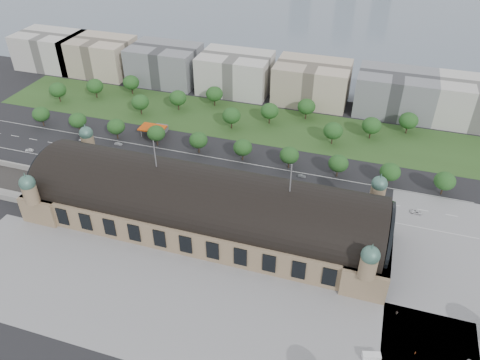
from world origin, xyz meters
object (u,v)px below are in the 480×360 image
(petrol_station, at_px, (157,128))
(parked_car_0, at_px, (76,161))
(parked_car_3, at_px, (132,174))
(bus_east, at_px, (256,190))
(traffic_car_1, at_px, (118,144))
(parked_car_5, at_px, (173,185))
(traffic_car_6, at_px, (416,212))
(parked_car_1, at_px, (104,167))
(parked_car_2, at_px, (127,176))
(traffic_car_4, at_px, (226,186))
(bus_west, at_px, (200,177))
(van_south, at_px, (370,357))
(pedestrian_1, at_px, (415,353))
(traffic_car_0, at_px, (29,150))
(parked_car_4, at_px, (125,171))
(traffic_car_5, at_px, (302,176))
(pedestrian_2, at_px, (397,312))
(traffic_car_2, at_px, (85,157))
(bus_mid, at_px, (269,194))
(parked_car_6, at_px, (155,180))

(petrol_station, xyz_separation_m, parked_car_0, (-26.09, -40.28, -2.24))
(parked_car_3, xyz_separation_m, bus_east, (61.45, 4.32, 1.00))
(traffic_car_1, height_order, parked_car_5, parked_car_5)
(traffic_car_6, distance_m, parked_car_5, 110.33)
(parked_car_1, height_order, bus_east, bus_east)
(parked_car_3, bearing_deg, parked_car_2, -55.44)
(traffic_car_4, relative_size, bus_west, 0.36)
(van_south, relative_size, pedestrian_1, 3.96)
(traffic_car_0, distance_m, parked_car_4, 57.99)
(traffic_car_5, relative_size, bus_west, 0.35)
(parked_car_1, distance_m, bus_west, 49.38)
(pedestrian_2, bearing_deg, traffic_car_4, 21.34)
(petrol_station, height_order, traffic_car_0, petrol_station)
(traffic_car_0, relative_size, parked_car_4, 1.01)
(traffic_car_4, bearing_deg, traffic_car_0, -94.34)
(traffic_car_6, bearing_deg, bus_east, -82.44)
(traffic_car_0, xyz_separation_m, parked_car_4, (57.93, -2.52, -0.03))
(traffic_car_1, xyz_separation_m, traffic_car_5, (100.21, 0.05, -0.05))
(bus_west, bearing_deg, parked_car_0, 99.89)
(traffic_car_2, height_order, traffic_car_4, traffic_car_2)
(parked_car_2, bearing_deg, bus_mid, 65.63)
(parked_car_3, height_order, bus_west, bus_west)
(parked_car_5, relative_size, pedestrian_1, 3.39)
(traffic_car_6, height_order, pedestrian_2, pedestrian_2)
(traffic_car_0, xyz_separation_m, pedestrian_1, (195.19, -65.59, -0.01))
(petrol_station, relative_size, van_south, 2.33)
(traffic_car_4, distance_m, pedestrian_1, 108.78)
(parked_car_1, bearing_deg, traffic_car_5, 66.27)
(bus_west, bearing_deg, parked_car_3, 107.02)
(parked_car_5, xyz_separation_m, pedestrian_2, (103.73, -45.00, 0.15))
(parked_car_4, bearing_deg, van_south, 22.10)
(traffic_car_2, bearing_deg, traffic_car_1, 143.40)
(parked_car_5, bearing_deg, bus_west, 95.66)
(traffic_car_0, xyz_separation_m, traffic_car_5, (141.66, 19.88, -0.14))
(traffic_car_5, bearing_deg, pedestrian_1, -146.70)
(traffic_car_6, bearing_deg, parked_car_3, -83.29)
(petrol_station, height_order, parked_car_5, petrol_station)
(parked_car_0, distance_m, parked_car_6, 45.51)
(parked_car_5, height_order, pedestrian_1, pedestrian_1)
(traffic_car_2, relative_size, parked_car_2, 1.01)
(parked_car_4, height_order, parked_car_5, parked_car_4)
(traffic_car_1, distance_m, bus_mid, 91.05)
(parked_car_1, height_order, van_south, van_south)
(bus_east, bearing_deg, pedestrian_1, -127.65)
(parked_car_6, bearing_deg, petrol_station, 174.27)
(parked_car_4, bearing_deg, bus_west, 59.53)
(parked_car_6, height_order, bus_east, bus_east)
(parked_car_2, xyz_separation_m, pedestrian_1, (134.14, -59.47, 0.00))
(traffic_car_0, distance_m, traffic_car_2, 32.13)
(parked_car_4, height_order, bus_west, bus_west)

